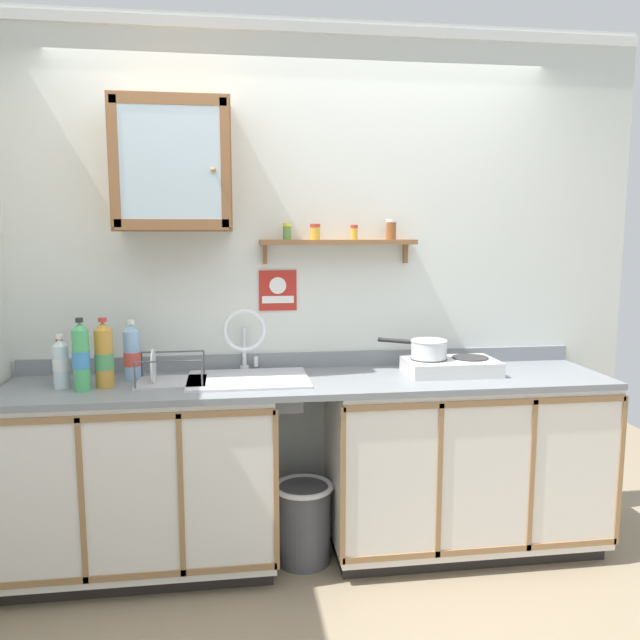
% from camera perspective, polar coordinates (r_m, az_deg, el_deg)
% --- Properties ---
extents(floor, '(5.96, 5.96, 0.00)m').
position_cam_1_polar(floor, '(3.18, 0.17, -23.04)').
color(floor, gray).
rests_on(floor, ground).
extents(back_wall, '(3.56, 0.07, 2.69)m').
position_cam_1_polar(back_wall, '(3.33, -1.30, 3.09)').
color(back_wall, silver).
rests_on(back_wall, ground).
extents(lower_cabinet_run, '(1.28, 0.59, 0.90)m').
position_cam_1_polar(lower_cabinet_run, '(3.24, -15.81, -13.80)').
color(lower_cabinet_run, black).
rests_on(lower_cabinet_run, ground).
extents(lower_cabinet_run_right, '(1.39, 0.59, 0.90)m').
position_cam_1_polar(lower_cabinet_run_right, '(3.42, 12.81, -12.54)').
color(lower_cabinet_run_right, black).
rests_on(lower_cabinet_run_right, ground).
extents(countertop, '(2.92, 0.61, 0.03)m').
position_cam_1_polar(countertop, '(3.10, -0.59, -5.63)').
color(countertop, gray).
rests_on(countertop, lower_cabinet_run).
extents(backsplash, '(2.92, 0.02, 0.08)m').
position_cam_1_polar(backsplash, '(3.35, -1.20, -3.61)').
color(backsplash, gray).
rests_on(backsplash, countertop).
extents(sink, '(0.58, 0.47, 0.45)m').
position_cam_1_polar(sink, '(3.11, -6.53, -5.53)').
color(sink, silver).
rests_on(sink, countertop).
extents(hot_plate_stove, '(0.46, 0.28, 0.08)m').
position_cam_1_polar(hot_plate_stove, '(3.27, 11.71, -4.11)').
color(hot_plate_stove, silver).
rests_on(hot_plate_stove, countertop).
extents(saucepan, '(0.32, 0.25, 0.09)m').
position_cam_1_polar(saucepan, '(3.24, 9.71, -2.54)').
color(saucepan, silver).
rests_on(saucepan, hot_plate_stove).
extents(bottle_juice_amber_0, '(0.09, 0.09, 0.32)m').
position_cam_1_polar(bottle_juice_amber_0, '(3.08, -18.90, -3.08)').
color(bottle_juice_amber_0, gold).
rests_on(bottle_juice_amber_0, countertop).
extents(bottle_water_clear_1, '(0.07, 0.07, 0.25)m').
position_cam_1_polar(bottle_water_clear_1, '(3.13, -22.33, -3.65)').
color(bottle_water_clear_1, silver).
rests_on(bottle_water_clear_1, countertop).
extents(bottle_soda_green_2, '(0.08, 0.08, 0.33)m').
position_cam_1_polar(bottle_soda_green_2, '(3.04, -20.75, -3.15)').
color(bottle_soda_green_2, '#4CB266').
rests_on(bottle_soda_green_2, countertop).
extents(bottle_water_blue_3, '(0.08, 0.08, 0.29)m').
position_cam_1_polar(bottle_water_blue_3, '(3.19, -16.61, -2.90)').
color(bottle_water_blue_3, '#8CB7E0').
rests_on(bottle_water_blue_3, countertop).
extents(bottle_opaque_white_4, '(0.07, 0.07, 0.22)m').
position_cam_1_polar(bottle_opaque_white_4, '(3.24, -22.37, -3.67)').
color(bottle_opaque_white_4, white).
rests_on(bottle_opaque_white_4, countertop).
extents(dish_rack, '(0.32, 0.26, 0.17)m').
position_cam_1_polar(dish_rack, '(3.09, -13.52, -5.15)').
color(dish_rack, '#B2B2B7').
rests_on(dish_rack, countertop).
extents(wall_cabinet, '(0.55, 0.31, 0.62)m').
position_cam_1_polar(wall_cabinet, '(3.16, -13.12, 13.40)').
color(wall_cabinet, brown).
extents(spice_shelf, '(0.80, 0.14, 0.23)m').
position_cam_1_polar(spice_shelf, '(3.25, 1.75, 7.22)').
color(spice_shelf, brown).
extents(warning_sign, '(0.19, 0.01, 0.21)m').
position_cam_1_polar(warning_sign, '(3.29, -3.83, 2.66)').
color(warning_sign, '#B2261E').
extents(trash_bin, '(0.30, 0.30, 0.40)m').
position_cam_1_polar(trash_bin, '(3.30, -1.50, -17.68)').
color(trash_bin, '#4C4C51').
rests_on(trash_bin, ground).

